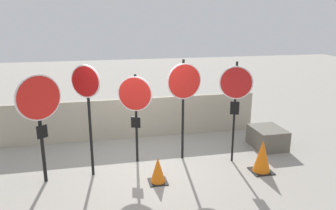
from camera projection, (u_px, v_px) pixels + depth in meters
name	position (u px, v px, depth m)	size (l,w,h in m)	color
ground_plane	(144.00, 165.00, 7.78)	(40.00, 40.00, 0.00)	gray
fence_back	(133.00, 118.00, 9.42)	(7.30, 0.12, 1.16)	#A89E89
stop_sign_0	(39.00, 107.00, 6.53)	(0.80, 0.52, 2.32)	black
stop_sign_1	(87.00, 94.00, 6.77)	(0.59, 0.39, 2.47)	black
stop_sign_2	(135.00, 100.00, 7.52)	(0.76, 0.35, 2.15)	black
stop_sign_3	(184.00, 88.00, 7.63)	(0.85, 0.17, 2.46)	black
stop_sign_4	(236.00, 90.00, 7.49)	(0.72, 0.33, 2.43)	black
traffic_cone_0	(158.00, 170.00, 6.89)	(0.39, 0.39, 0.56)	black
traffic_cone_1	(262.00, 156.00, 7.34)	(0.47, 0.47, 0.76)	black
storage_crate	(267.00, 138.00, 8.78)	(0.79, 0.96, 0.53)	#605B51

